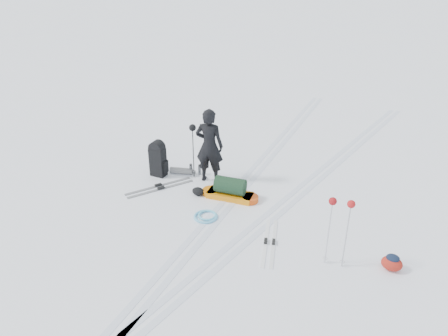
{
  "coord_description": "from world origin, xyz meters",
  "views": [
    {
      "loc": [
        4.23,
        -7.73,
        5.53
      ],
      "look_at": [
        -0.08,
        0.1,
        0.95
      ],
      "focal_mm": 35.0,
      "sensor_mm": 36.0,
      "label": 1
    }
  ],
  "objects": [
    {
      "name": "ski_poles_black",
      "position": [
        -1.46,
        0.94,
        1.21
      ],
      "size": [
        0.18,
        0.19,
        1.48
      ],
      "rotation": [
        0.0,
        0.0,
        -0.05
      ],
      "color": "black",
      "rests_on": "ground"
    },
    {
      "name": "stuff_sack",
      "position": [
        -0.83,
        0.14,
        0.1
      ],
      "size": [
        0.35,
        0.29,
        0.2
      ],
      "rotation": [
        0.0,
        0.0,
        0.16
      ],
      "color": "black",
      "rests_on": "ground"
    },
    {
      "name": "touring_skis_grey",
      "position": [
        -1.88,
        -0.04,
        0.01
      ],
      "size": [
        1.14,
        1.66,
        0.07
      ],
      "rotation": [
        0.0,
        0.0,
        1.03
      ],
      "color": "gray",
      "rests_on": "ground"
    },
    {
      "name": "touring_skis_white",
      "position": [
        1.51,
        -0.81,
        0.01
      ],
      "size": [
        0.78,
        1.65,
        0.06
      ],
      "rotation": [
        0.0,
        0.0,
        -1.23
      ],
      "color": "white",
      "rests_on": "ground"
    },
    {
      "name": "expedition_rucksack",
      "position": [
        -2.25,
        0.56,
        0.46
      ],
      "size": [
        1.01,
        0.7,
        1.0
      ],
      "rotation": [
        0.0,
        0.0,
        0.06
      ],
      "color": "black",
      "rests_on": "ground"
    },
    {
      "name": "skier",
      "position": [
        -0.96,
        0.92,
        0.99
      ],
      "size": [
        0.81,
        0.62,
        1.98
      ],
      "primitive_type": "imported",
      "rotation": [
        0.0,
        0.0,
        3.36
      ],
      "color": "black",
      "rests_on": "ground"
    },
    {
      "name": "rope_coil",
      "position": [
        -0.14,
        -0.63,
        0.03
      ],
      "size": [
        0.66,
        0.66,
        0.07
      ],
      "rotation": [
        0.0,
        0.0,
        0.22
      ],
      "color": "#5EBAE6",
      "rests_on": "ground"
    },
    {
      "name": "pulk_sled",
      "position": [
        -0.07,
        0.4,
        0.21
      ],
      "size": [
        1.47,
        0.64,
        0.54
      ],
      "rotation": [
        0.0,
        0.0,
        0.17
      ],
      "color": "orange",
      "rests_on": "ground"
    },
    {
      "name": "small_daypack",
      "position": [
        3.87,
        -0.47,
        0.17
      ],
      "size": [
        0.45,
        0.37,
        0.34
      ],
      "rotation": [
        0.0,
        0.0,
        -0.21
      ],
      "color": "maroon",
      "rests_on": "ground"
    },
    {
      "name": "ski_poles_silver",
      "position": [
        2.86,
        -0.86,
        1.24
      ],
      "size": [
        0.47,
        0.21,
        1.48
      ],
      "rotation": [
        0.0,
        0.0,
        0.36
      ],
      "color": "silver",
      "rests_on": "ground"
    },
    {
      "name": "ski_tracks",
      "position": [
        0.61,
        0.88,
        0.0
      ],
      "size": [
        3.38,
        17.97,
        0.01
      ],
      "color": "silver",
      "rests_on": "ground"
    },
    {
      "name": "ground",
      "position": [
        0.0,
        0.0,
        0.0
      ],
      "size": [
        200.0,
        200.0,
        0.0
      ],
      "primitive_type": "plane",
      "color": "white",
      "rests_on": "ground"
    },
    {
      "name": "thermos_pair",
      "position": [
        -1.48,
        1.02,
        0.15
      ],
      "size": [
        0.3,
        0.21,
        0.31
      ],
      "rotation": [
        0.0,
        0.0,
        -0.28
      ],
      "color": "#55585C",
      "rests_on": "ground"
    }
  ]
}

